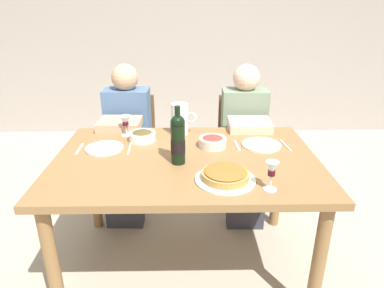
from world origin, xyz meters
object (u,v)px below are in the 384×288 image
(olive_bowl, at_px, (142,136))
(wine_glass_right_diner, at_px, (272,170))
(water_pitcher, at_px, (180,121))
(wine_glass_left_diner, at_px, (125,122))
(baked_tart, at_px, (225,176))
(diner_left, at_px, (126,139))
(dinner_plate_left_setting, at_px, (261,145))
(chair_left, at_px, (133,141))
(diner_right, at_px, (245,139))
(salad_bowl, at_px, (213,141))
(wine_bottle, at_px, (178,139))
(dinner_plate_right_setting, at_px, (104,148))
(chair_right, at_px, (240,142))
(dining_table, at_px, (186,172))

(olive_bowl, relative_size, wine_glass_right_diner, 1.16)
(water_pitcher, xyz_separation_m, wine_glass_left_diner, (-0.36, -0.03, 0.01))
(baked_tart, bearing_deg, diner_left, 124.83)
(diner_left, bearing_deg, dinner_plate_left_setting, 153.72)
(wine_glass_left_diner, xyz_separation_m, diner_left, (-0.06, 0.31, -0.24))
(water_pitcher, bearing_deg, wine_glass_right_diner, -59.71)
(wine_glass_right_diner, distance_m, chair_left, 1.56)
(baked_tart, relative_size, diner_right, 0.26)
(salad_bowl, relative_size, diner_right, 0.14)
(baked_tart, distance_m, chair_left, 1.37)
(wine_glass_left_diner, height_order, diner_left, diner_left)
(wine_bottle, bearing_deg, water_pitcher, 89.48)
(baked_tart, height_order, wine_glass_right_diner, wine_glass_right_diner)
(olive_bowl, distance_m, chair_left, 0.72)
(baked_tart, relative_size, salad_bowl, 1.80)
(dinner_plate_left_setting, bearing_deg, wine_glass_right_diner, -97.18)
(dinner_plate_right_setting, xyz_separation_m, diner_left, (0.04, 0.53, -0.15))
(dinner_plate_right_setting, relative_size, chair_right, 0.26)
(wine_glass_right_diner, height_order, diner_right, diner_right)
(olive_bowl, xyz_separation_m, chair_right, (0.73, 0.60, -0.30))
(salad_bowl, bearing_deg, water_pitcher, 132.04)
(wine_glass_left_diner, xyz_separation_m, dinner_plate_left_setting, (0.86, -0.19, -0.09))
(olive_bowl, height_order, diner_right, diner_right)
(dining_table, height_order, chair_left, chair_left)
(wine_glass_right_diner, bearing_deg, wine_glass_left_diner, 137.68)
(dining_table, bearing_deg, dinner_plate_right_setting, 165.34)
(wine_bottle, bearing_deg, dining_table, 58.52)
(wine_glass_left_diner, bearing_deg, salad_bowl, -19.53)
(chair_left, distance_m, chair_right, 0.90)
(baked_tart, xyz_separation_m, diner_left, (-0.65, 0.93, -0.17))
(olive_bowl, distance_m, dinner_plate_right_setting, 0.25)
(water_pitcher, xyz_separation_m, dinner_plate_right_setting, (-0.45, -0.25, -0.09))
(salad_bowl, xyz_separation_m, dinner_plate_right_setting, (-0.65, -0.03, -0.03))
(olive_bowl, distance_m, wine_glass_left_diner, 0.16)
(diner_left, bearing_deg, dining_table, 126.60)
(water_pitcher, bearing_deg, wine_bottle, -90.52)
(wine_glass_right_diner, bearing_deg, dinner_plate_right_setting, 150.77)
(dinner_plate_right_setting, height_order, chair_left, chair_left)
(wine_bottle, height_order, diner_left, diner_left)
(dining_table, xyz_separation_m, olive_bowl, (-0.28, 0.26, 0.13))
(dining_table, xyz_separation_m, diner_right, (0.45, 0.63, -0.05))
(wine_bottle, xyz_separation_m, wine_glass_right_diner, (0.44, -0.30, -0.04))
(baked_tart, bearing_deg, wine_bottle, 138.70)
(wine_glass_right_diner, height_order, chair_right, wine_glass_right_diner)
(wine_bottle, distance_m, dinner_plate_left_setting, 0.57)
(dining_table, relative_size, dinner_plate_right_setting, 6.68)
(wine_glass_left_diner, bearing_deg, water_pitcher, 4.08)
(water_pitcher, distance_m, wine_glass_left_diner, 0.36)
(wine_bottle, bearing_deg, olive_bowl, 125.34)
(dining_table, height_order, diner_left, diner_left)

